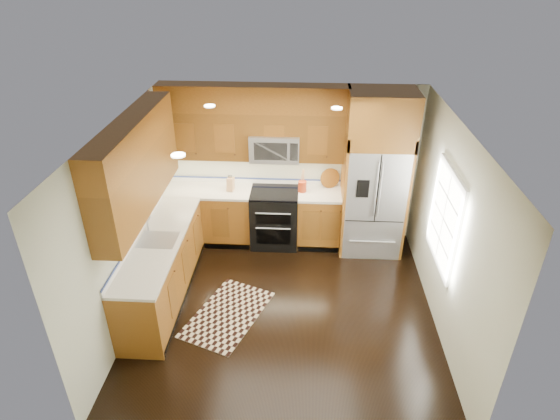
# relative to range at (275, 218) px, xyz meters

# --- Properties ---
(ground) EXTENTS (4.00, 4.00, 0.00)m
(ground) POSITION_rel_range_xyz_m (0.25, -1.67, -0.47)
(ground) COLOR black
(ground) RESTS_ON ground
(wall_back) EXTENTS (4.00, 0.02, 2.60)m
(wall_back) POSITION_rel_range_xyz_m (0.25, 0.33, 0.83)
(wall_back) COLOR beige
(wall_back) RESTS_ON ground
(wall_left) EXTENTS (0.02, 4.00, 2.60)m
(wall_left) POSITION_rel_range_xyz_m (-1.75, -1.67, 0.83)
(wall_left) COLOR beige
(wall_left) RESTS_ON ground
(wall_right) EXTENTS (0.02, 4.00, 2.60)m
(wall_right) POSITION_rel_range_xyz_m (2.25, -1.67, 0.83)
(wall_right) COLOR beige
(wall_right) RESTS_ON ground
(window) EXTENTS (0.04, 1.10, 1.30)m
(window) POSITION_rel_range_xyz_m (2.23, -1.47, 0.93)
(window) COLOR white
(window) RESTS_ON ground
(base_cabinets) EXTENTS (2.85, 3.00, 0.90)m
(base_cabinets) POSITION_rel_range_xyz_m (-0.98, -0.77, -0.02)
(base_cabinets) COLOR #93591C
(base_cabinets) RESTS_ON ground
(countertop) EXTENTS (2.86, 3.01, 0.04)m
(countertop) POSITION_rel_range_xyz_m (-0.84, -0.65, 0.45)
(countertop) COLOR silver
(countertop) RESTS_ON base_cabinets
(upper_cabinets) EXTENTS (2.85, 3.00, 1.15)m
(upper_cabinets) POSITION_rel_range_xyz_m (-0.90, -0.58, 1.56)
(upper_cabinets) COLOR brown
(upper_cabinets) RESTS_ON ground
(range) EXTENTS (0.76, 0.67, 0.95)m
(range) POSITION_rel_range_xyz_m (0.00, 0.00, 0.00)
(range) COLOR black
(range) RESTS_ON ground
(microwave) EXTENTS (0.76, 0.40, 0.42)m
(microwave) POSITION_rel_range_xyz_m (-0.00, 0.13, 1.19)
(microwave) COLOR #B2B2B7
(microwave) RESTS_ON ground
(refrigerator) EXTENTS (0.98, 0.75, 2.60)m
(refrigerator) POSITION_rel_range_xyz_m (1.55, -0.04, 0.83)
(refrigerator) COLOR #B2B2B7
(refrigerator) RESTS_ON ground
(sink_faucet) EXTENTS (0.54, 0.44, 0.37)m
(sink_faucet) POSITION_rel_range_xyz_m (-1.48, -1.44, 0.52)
(sink_faucet) COLOR #B2B2B7
(sink_faucet) RESTS_ON countertop
(rug) EXTENTS (1.22, 1.51, 0.01)m
(rug) POSITION_rel_range_xyz_m (-0.51, -1.82, -0.46)
(rug) COLOR black
(rug) RESTS_ON ground
(knife_block) EXTENTS (0.12, 0.15, 0.27)m
(knife_block) POSITION_rel_range_xyz_m (-0.70, 0.03, 0.58)
(knife_block) COLOR tan
(knife_block) RESTS_ON countertop
(utensil_crock) EXTENTS (0.15, 0.15, 0.38)m
(utensil_crock) POSITION_rel_range_xyz_m (0.44, 0.06, 0.60)
(utensil_crock) COLOR #AB3415
(utensil_crock) RESTS_ON countertop
(cutting_board) EXTENTS (0.42, 0.42, 0.02)m
(cutting_board) POSITION_rel_range_xyz_m (0.88, 0.24, 0.48)
(cutting_board) COLOR brown
(cutting_board) RESTS_ON countertop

